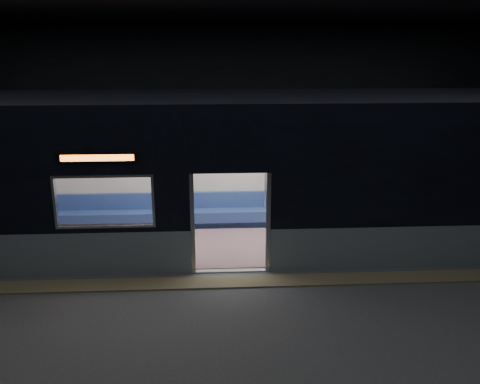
{
  "coord_description": "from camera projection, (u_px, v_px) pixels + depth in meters",
  "views": [
    {
      "loc": [
        -0.34,
        -8.28,
        4.45
      ],
      "look_at": [
        0.26,
        2.3,
        1.29
      ],
      "focal_mm": 38.0,
      "sensor_mm": 36.0,
      "label": 1
    }
  ],
  "objects": [
    {
      "name": "station_floor",
      "position": [
        233.0,
        297.0,
        9.21
      ],
      "size": [
        24.0,
        14.0,
        0.01
      ],
      "primitive_type": "cube",
      "color": "#47494C",
      "rests_on": "ground"
    },
    {
      "name": "station_envelope",
      "position": [
        232.0,
        92.0,
        8.16
      ],
      "size": [
        24.0,
        14.0,
        5.0
      ],
      "color": "black",
      "rests_on": "station_floor"
    },
    {
      "name": "tactile_strip",
      "position": [
        232.0,
        282.0,
        9.73
      ],
      "size": [
        22.8,
        0.5,
        0.03
      ],
      "primitive_type": "cube",
      "color": "#8C7F59",
      "rests_on": "station_floor"
    },
    {
      "name": "metro_car",
      "position": [
        228.0,
        165.0,
        11.12
      ],
      "size": [
        18.0,
        3.04,
        3.35
      ],
      "color": "#85979F",
      "rests_on": "station_floor"
    },
    {
      "name": "passenger",
      "position": [
        367.0,
        195.0,
        12.57
      ],
      "size": [
        0.44,
        0.71,
        1.38
      ],
      "rotation": [
        0.0,
        0.0,
        -0.18
      ],
      "color": "black",
      "rests_on": "metro_car"
    },
    {
      "name": "handbag",
      "position": [
        370.0,
        202.0,
        12.39
      ],
      "size": [
        0.31,
        0.28,
        0.13
      ],
      "primitive_type": "cube",
      "rotation": [
        0.0,
        0.0,
        0.19
      ],
      "color": "black",
      "rests_on": "passenger"
    },
    {
      "name": "transit_map",
      "position": [
        336.0,
        166.0,
        12.63
      ],
      "size": [
        0.98,
        0.03,
        0.64
      ],
      "primitive_type": "cube",
      "color": "white",
      "rests_on": "metro_car"
    }
  ]
}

